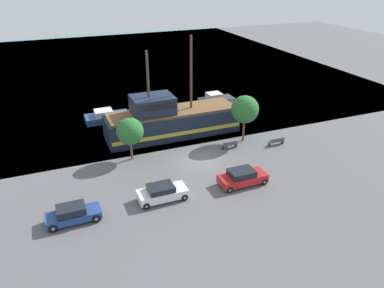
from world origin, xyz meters
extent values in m
plane|color=#5B5B5E|center=(0.00, 0.00, 0.00)|extent=(160.00, 160.00, 0.00)
plane|color=slate|center=(0.00, 44.00, 0.00)|extent=(80.00, 80.00, 0.00)
cube|color=#192338|center=(-0.35, 7.73, 1.43)|extent=(15.95, 4.53, 2.86)
cube|color=gold|center=(-0.35, 7.73, 1.00)|extent=(15.63, 4.61, 0.45)
cube|color=#192338|center=(8.22, 7.73, 1.86)|extent=(1.40, 2.49, 2.00)
cube|color=brown|center=(-0.35, 7.73, 2.98)|extent=(15.31, 4.17, 0.25)
cube|color=#192338|center=(-2.74, 7.73, 4.13)|extent=(4.78, 3.63, 2.03)
cube|color=black|center=(-2.74, 7.73, 4.43)|extent=(4.54, 3.69, 0.73)
cylinder|color=#4C331E|center=(2.04, 7.73, 7.36)|extent=(0.28, 0.28, 8.51)
cylinder|color=#4C331E|center=(-3.14, 7.73, 6.73)|extent=(0.28, 0.28, 7.23)
cube|color=navy|center=(-6.92, 15.07, 0.43)|extent=(5.67, 2.59, 0.85)
cube|color=silver|center=(-7.35, 15.07, 1.20)|extent=(2.27, 2.02, 0.69)
cube|color=black|center=(-6.67, 15.07, 1.20)|extent=(0.12, 1.81, 0.55)
cube|color=#2D333D|center=(9.13, 15.32, 0.48)|extent=(5.14, 2.46, 0.95)
cube|color=silver|center=(8.74, 15.32, 1.37)|extent=(2.06, 1.92, 0.83)
cube|color=black|center=(9.36, 15.32, 1.37)|extent=(0.12, 1.72, 0.67)
cube|color=white|center=(-5.87, -5.11, 0.60)|extent=(4.33, 1.89, 0.73)
cube|color=black|center=(-6.00, -5.11, 1.21)|extent=(2.25, 1.70, 0.48)
cylinder|color=black|center=(-4.14, -5.96, 0.31)|extent=(0.62, 0.22, 0.62)
cylinder|color=gray|center=(-4.14, -5.96, 0.31)|extent=(0.24, 0.25, 0.24)
cylinder|color=black|center=(-4.14, -4.25, 0.31)|extent=(0.62, 0.22, 0.62)
cylinder|color=gray|center=(-4.14, -4.25, 0.31)|extent=(0.24, 0.25, 0.24)
cylinder|color=black|center=(-7.60, -5.96, 0.31)|extent=(0.62, 0.22, 0.62)
cylinder|color=gray|center=(-7.60, -5.96, 0.31)|extent=(0.24, 0.25, 0.24)
cylinder|color=black|center=(-7.60, -4.25, 0.31)|extent=(0.62, 0.22, 0.62)
cylinder|color=gray|center=(-7.60, -4.25, 0.31)|extent=(0.24, 0.25, 0.24)
cube|color=navy|center=(-13.46, -5.38, 0.57)|extent=(4.29, 1.74, 0.59)
cube|color=black|center=(-13.59, -5.38, 1.17)|extent=(2.23, 1.57, 0.61)
cylinder|color=black|center=(-11.81, -6.16, 0.36)|extent=(0.72, 0.22, 0.72)
cylinder|color=gray|center=(-11.81, -6.16, 0.36)|extent=(0.27, 0.25, 0.27)
cylinder|color=black|center=(-11.81, -4.60, 0.36)|extent=(0.72, 0.22, 0.72)
cylinder|color=gray|center=(-11.81, -4.60, 0.36)|extent=(0.27, 0.25, 0.27)
cylinder|color=black|center=(-15.10, -6.16, 0.36)|extent=(0.72, 0.22, 0.72)
cylinder|color=gray|center=(-15.10, -6.16, 0.36)|extent=(0.27, 0.25, 0.27)
cylinder|color=black|center=(-15.10, -4.60, 0.36)|extent=(0.72, 0.22, 0.72)
cylinder|color=gray|center=(-15.10, -4.60, 0.36)|extent=(0.27, 0.25, 0.27)
cube|color=#B21E1E|center=(1.90, -5.50, 0.61)|extent=(4.54, 1.93, 0.74)
cube|color=black|center=(1.77, -5.50, 1.25)|extent=(2.36, 1.74, 0.54)
cylinder|color=black|center=(3.72, -6.38, 0.32)|extent=(0.64, 0.22, 0.64)
cylinder|color=gray|center=(3.72, -6.38, 0.32)|extent=(0.24, 0.25, 0.24)
cylinder|color=black|center=(3.72, -4.62, 0.32)|extent=(0.64, 0.22, 0.64)
cylinder|color=gray|center=(3.72, -4.62, 0.32)|extent=(0.24, 0.25, 0.24)
cylinder|color=black|center=(0.08, -6.38, 0.32)|extent=(0.64, 0.22, 0.64)
cylinder|color=gray|center=(0.08, -6.38, 0.32)|extent=(0.24, 0.25, 0.24)
cylinder|color=black|center=(0.08, -4.62, 0.32)|extent=(0.64, 0.22, 0.64)
cylinder|color=gray|center=(0.08, -4.62, 0.32)|extent=(0.24, 0.25, 0.24)
cylinder|color=yellow|center=(-6.11, -3.11, 0.28)|extent=(0.22, 0.22, 0.56)
sphere|color=yellow|center=(-6.11, -3.11, 0.64)|extent=(0.25, 0.25, 0.25)
cylinder|color=yellow|center=(-6.27, -3.11, 0.31)|extent=(0.10, 0.09, 0.09)
cylinder|color=yellow|center=(-5.95, -3.11, 0.31)|extent=(0.10, 0.09, 0.09)
cube|color=#4C4742|center=(9.60, 0.49, 0.42)|extent=(1.90, 0.45, 0.05)
cube|color=#4C4742|center=(9.60, 0.29, 0.65)|extent=(1.90, 0.06, 0.40)
cube|color=#2D2D2D|center=(8.71, 0.49, 0.20)|extent=(0.12, 0.36, 0.40)
cube|color=#2D2D2D|center=(10.49, 0.49, 0.20)|extent=(0.12, 0.36, 0.40)
cube|color=#4C4742|center=(4.26, 1.71, 0.42)|extent=(1.79, 0.45, 0.05)
cube|color=#4C4742|center=(4.26, 1.52, 0.65)|extent=(1.79, 0.06, 0.40)
cube|color=#2D2D2D|center=(3.42, 1.71, 0.20)|extent=(0.12, 0.36, 0.40)
cube|color=#2D2D2D|center=(5.10, 1.71, 0.20)|extent=(0.12, 0.36, 0.40)
cylinder|color=brown|center=(-6.53, 3.35, 1.01)|extent=(0.24, 0.24, 2.01)
sphere|color=#286B2D|center=(-6.53, 3.35, 3.21)|extent=(2.82, 2.82, 2.82)
cylinder|color=brown|center=(6.64, 2.88, 1.28)|extent=(0.24, 0.24, 2.57)
sphere|color=#286B2D|center=(6.64, 2.88, 3.91)|extent=(3.16, 3.16, 3.16)
camera|label=1|loc=(-13.87, -31.63, 18.85)|focal=35.00mm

